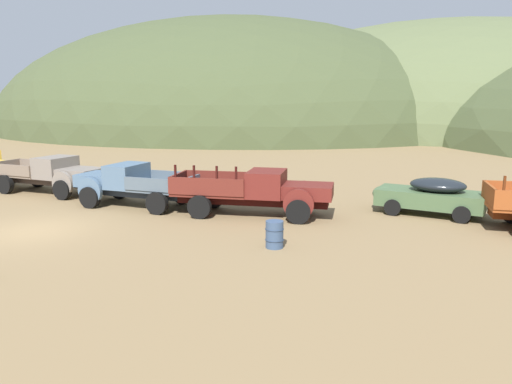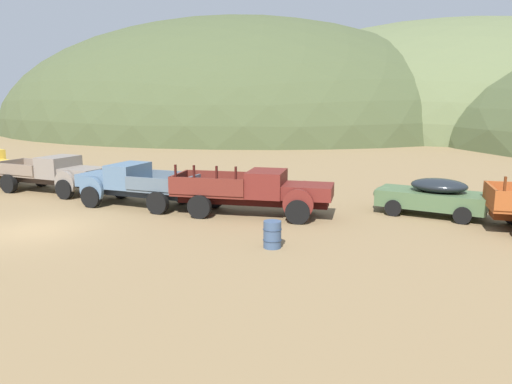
% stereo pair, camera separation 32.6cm
% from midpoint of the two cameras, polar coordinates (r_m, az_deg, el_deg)
% --- Properties ---
extents(ground_plane, '(300.00, 300.00, 0.00)m').
position_cam_midpoint_polar(ground_plane, '(19.90, -24.12, -4.05)').
color(ground_plane, olive).
extents(hill_far_right, '(71.88, 60.03, 32.43)m').
position_cam_midpoint_polar(hill_far_right, '(76.46, -2.51, 7.36)').
color(hill_far_right, '#424C2D').
rests_on(hill_far_right, ground).
extents(hill_far_left, '(77.31, 65.82, 32.67)m').
position_cam_midpoint_polar(hill_far_left, '(84.76, 21.38, 6.98)').
color(hill_far_left, '#56603D').
rests_on(hill_far_left, ground).
extents(truck_primer_gray, '(6.29, 2.53, 1.89)m').
position_cam_midpoint_polar(truck_primer_gray, '(26.86, -21.74, 1.98)').
color(truck_primer_gray, '#3D322D').
rests_on(truck_primer_gray, ground).
extents(truck_chalk_blue, '(5.66, 2.52, 1.89)m').
position_cam_midpoint_polar(truck_chalk_blue, '(22.85, -14.07, 0.97)').
color(truck_chalk_blue, '#262D39').
rests_on(truck_chalk_blue, ground).
extents(truck_oxblood, '(6.78, 3.07, 2.16)m').
position_cam_midpoint_polar(truck_oxblood, '(20.11, 1.36, 0.00)').
color(truck_oxblood, black).
rests_on(truck_oxblood, ground).
extents(car_weathered_green, '(4.73, 2.42, 1.57)m').
position_cam_midpoint_polar(car_weathered_green, '(21.57, 19.86, -0.41)').
color(car_weathered_green, '#47603D').
rests_on(car_weathered_green, ground).
extents(oil_drum_foreground, '(0.62, 0.62, 0.90)m').
position_cam_midpoint_polar(oil_drum_foreground, '(15.98, 2.50, -4.96)').
color(oil_drum_foreground, '#384C6B').
rests_on(oil_drum_foreground, ground).
extents(bush_front_right, '(0.93, 0.83, 0.77)m').
position_cam_midpoint_polar(bush_front_right, '(29.09, -13.25, 1.52)').
color(bush_front_right, '#3D702D').
rests_on(bush_front_right, ground).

